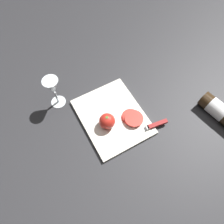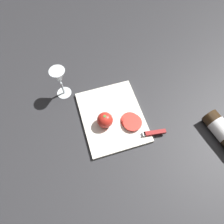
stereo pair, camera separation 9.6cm
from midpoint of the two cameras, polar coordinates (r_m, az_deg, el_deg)
name	(u,v)px [view 1 (the left image)]	position (r m, az deg, el deg)	size (l,w,h in m)	color
ground_plane	(117,115)	(1.00, -1.44, -1.13)	(3.00, 3.00, 0.00)	#28282B
cutting_board	(112,116)	(0.99, -2.76, -1.29)	(0.33, 0.27, 0.02)	silver
wine_bottle	(223,114)	(1.06, 24.72, -0.65)	(0.33, 0.12, 0.07)	#332314
wine_glass	(53,88)	(0.98, -17.95, 5.79)	(0.07, 0.07, 0.17)	silver
whole_tomato	(107,121)	(0.93, -4.22, -2.67)	(0.07, 0.07, 0.07)	red
knife	(152,126)	(0.96, 7.56, -3.97)	(0.05, 0.25, 0.01)	silver
tomato_slice_stack_near	(132,118)	(0.97, 2.53, -1.77)	(0.10, 0.09, 0.02)	red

